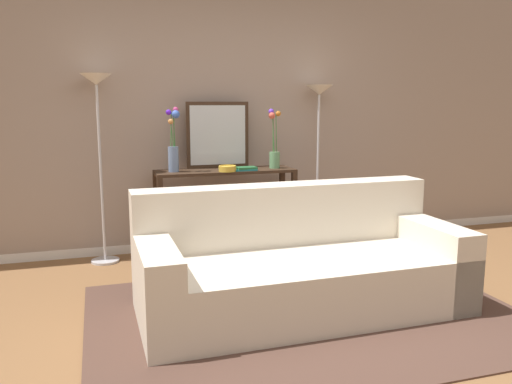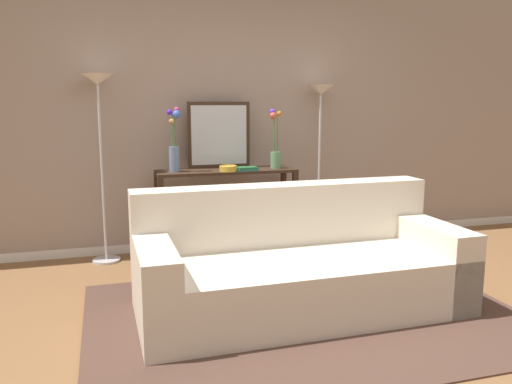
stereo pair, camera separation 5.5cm
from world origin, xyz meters
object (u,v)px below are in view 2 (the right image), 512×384
object	(u,v)px
floor_lamp_right	(320,120)
floor_lamp_left	(99,116)
book_row_under_console	(186,252)
console_table	(226,196)
vase_tall_flowers	(174,147)
wall_mirror	(219,135)
fruit_bowl	(228,168)
vase_short_flowers	(275,149)
couch	(298,268)
book_stack	(247,169)

from	to	relation	value
floor_lamp_right	floor_lamp_left	bearing A→B (deg)	180.00
floor_lamp_left	floor_lamp_right	xyz separation A→B (m)	(2.18, -0.00, -0.06)
floor_lamp_left	book_row_under_console	bearing A→B (deg)	-7.90
console_table	book_row_under_console	distance (m)	0.67
vase_tall_flowers	wall_mirror	bearing A→B (deg)	20.32
floor_lamp_right	wall_mirror	distance (m)	1.06
fruit_bowl	book_row_under_console	world-z (taller)	fruit_bowl
floor_lamp_left	wall_mirror	bearing A→B (deg)	3.19
console_table	vase_short_flowers	size ratio (longest dim) A/B	2.32
couch	book_stack	world-z (taller)	book_stack
floor_lamp_right	vase_short_flowers	xyz separation A→B (m)	(-0.53, -0.13, -0.27)
vase_short_flowers	floor_lamp_left	bearing A→B (deg)	175.56
couch	book_row_under_console	size ratio (longest dim) A/B	8.23
vase_short_flowers	fruit_bowl	distance (m)	0.54
floor_lamp_left	wall_mirror	xyz separation A→B (m)	(1.13, 0.06, -0.20)
wall_mirror	book_row_under_console	size ratio (longest dim) A/B	2.30
couch	wall_mirror	bearing A→B (deg)	97.35
couch	vase_short_flowers	world-z (taller)	vase_short_flowers
floor_lamp_right	book_row_under_console	size ratio (longest dim) A/B	5.91
vase_short_flowers	book_stack	size ratio (longest dim) A/B	2.70
couch	book_stack	distance (m)	1.48
console_table	floor_lamp_left	size ratio (longest dim) A/B	0.77
fruit_bowl	book_row_under_console	distance (m)	0.92
couch	floor_lamp_right	xyz separation A→B (m)	(0.84, 1.59, 1.01)
couch	floor_lamp_right	bearing A→B (deg)	62.11
book_stack	console_table	bearing A→B (deg)	147.16
vase_tall_flowers	fruit_bowl	xyz separation A→B (m)	(0.49, -0.12, -0.21)
fruit_bowl	book_stack	size ratio (longest dim) A/B	0.77
floor_lamp_right	wall_mirror	world-z (taller)	floor_lamp_right
vase_short_flowers	couch	bearing A→B (deg)	-102.08
couch	floor_lamp_right	world-z (taller)	floor_lamp_right
vase_tall_flowers	book_stack	size ratio (longest dim) A/B	2.79
wall_mirror	fruit_bowl	world-z (taller)	wall_mirror
vase_short_flowers	fruit_bowl	world-z (taller)	vase_short_flowers
console_table	vase_tall_flowers	xyz separation A→B (m)	(-0.50, -0.01, 0.50)
floor_lamp_left	floor_lamp_right	distance (m)	2.18
couch	floor_lamp_left	distance (m)	2.34
fruit_bowl	floor_lamp_right	bearing A→B (deg)	12.68
couch	vase_short_flowers	distance (m)	1.66
book_stack	vase_short_flowers	bearing A→B (deg)	15.35
console_table	floor_lamp_left	distance (m)	1.40
vase_short_flowers	book_row_under_console	size ratio (longest dim) A/B	2.06
floor_lamp_left	floor_lamp_right	size ratio (longest dim) A/B	1.05
floor_lamp_left	vase_tall_flowers	size ratio (longest dim) A/B	2.90
vase_tall_flowers	book_row_under_console	world-z (taller)	vase_tall_flowers
wall_mirror	vase_short_flowers	bearing A→B (deg)	-20.00
console_table	wall_mirror	bearing A→B (deg)	100.28
floor_lamp_left	vase_short_flowers	xyz separation A→B (m)	(1.65, -0.13, -0.33)
vase_short_flowers	book_row_under_console	xyz separation A→B (m)	(-0.90, 0.02, -0.99)
book_row_under_console	vase_tall_flowers	bearing A→B (deg)	-176.08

